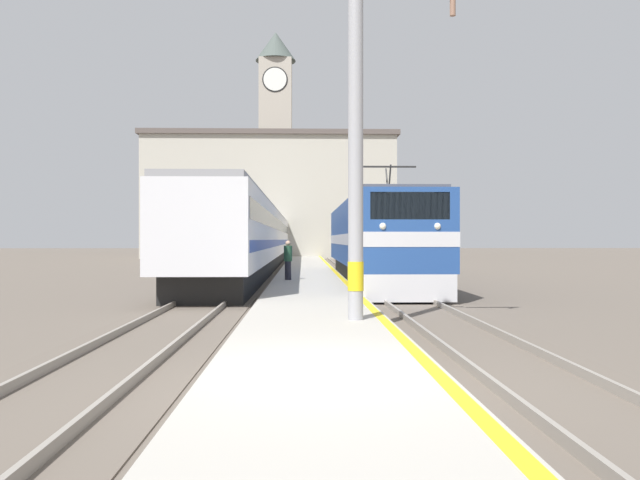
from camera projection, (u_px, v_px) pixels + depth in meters
name	position (u px, v px, depth m)	size (l,w,h in m)	color
ground_plane	(307.00, 271.00, 37.86)	(200.00, 200.00, 0.00)	#60564C
platform	(308.00, 273.00, 32.86)	(3.06, 140.00, 0.26)	#ADA89E
rail_track_near	(362.00, 275.00, 32.94)	(2.84, 140.00, 0.16)	#60564C
rail_track_far	(247.00, 275.00, 32.78)	(2.83, 140.00, 0.16)	#60564C
locomotive_train	(374.00, 241.00, 27.28)	(2.92, 18.64, 4.60)	black
passenger_train	(257.00, 237.00, 39.39)	(2.92, 45.21, 3.82)	black
catenary_mast	(358.00, 142.00, 12.88)	(2.34, 0.33, 7.53)	#9E9EA3
person_on_platform	(288.00, 259.00, 25.60)	(0.34, 0.34, 1.61)	#23232D
clock_tower	(276.00, 137.00, 78.43)	(5.05, 5.05, 28.04)	#ADA393
station_building	(271.00, 197.00, 65.82)	(26.15, 8.91, 12.87)	#B7B2A3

